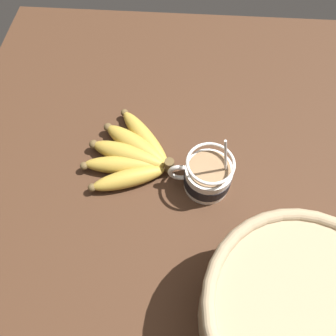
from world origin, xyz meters
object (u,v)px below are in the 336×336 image
at_px(coffee_mug, 207,176).
at_px(small_plate, 249,313).
at_px(woven_basket, 296,316).
at_px(banana_bunch, 132,155).

height_order(coffee_mug, small_plate, coffee_mug).
bearing_deg(woven_basket, banana_bunch, -46.23).
distance_m(banana_bunch, small_plate, 0.37).
height_order(woven_basket, small_plate, woven_basket).
height_order(banana_bunch, woven_basket, woven_basket).
xyz_separation_m(banana_bunch, woven_basket, (-0.29, 0.30, 0.06)).
height_order(coffee_mug, banana_bunch, coffee_mug).
bearing_deg(banana_bunch, small_plate, 128.92).
xyz_separation_m(woven_basket, small_plate, (0.05, -0.01, -0.08)).
relative_size(banana_bunch, woven_basket, 0.77).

